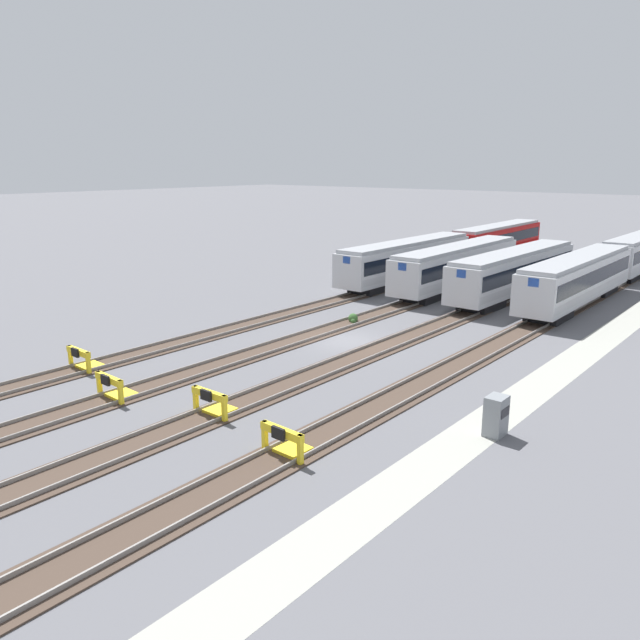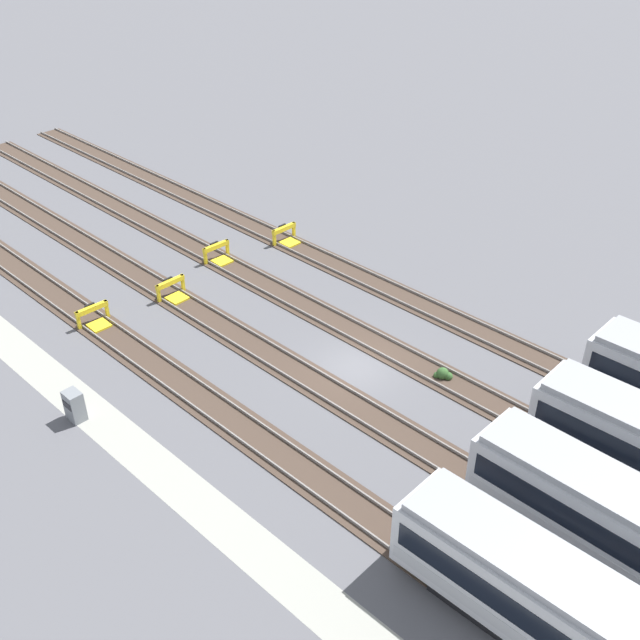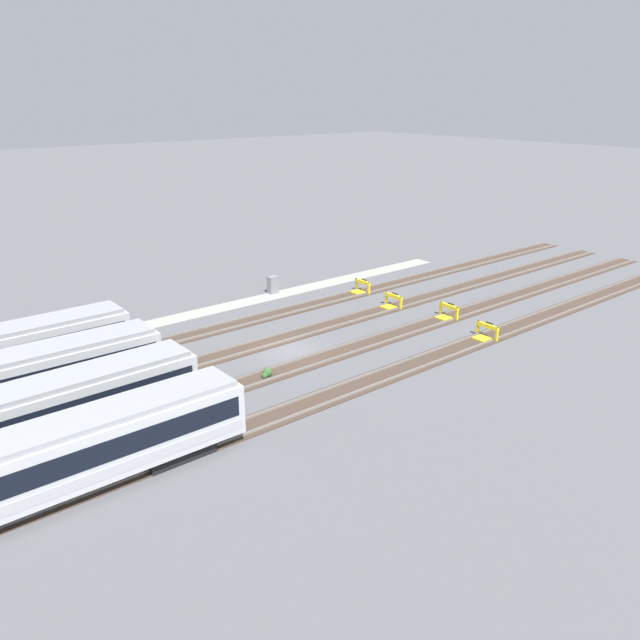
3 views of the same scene
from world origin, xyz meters
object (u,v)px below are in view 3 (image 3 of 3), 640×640
at_px(subway_car_front_row_right_inner, 5,384).
at_px(bumper_stop_far_inner_track, 485,333).
at_px(subway_car_back_row_leftmost, 29,417).
at_px(electrical_cabinet, 273,285).
at_px(bumper_stop_near_inner_track, 391,302).
at_px(subway_car_front_row_centre, 60,458).
at_px(bumper_stop_nearest_track, 360,287).
at_px(weed_clump, 267,373).
at_px(bumper_stop_middle_track, 447,313).

xyz_separation_m(subway_car_front_row_right_inner, bumper_stop_far_inner_track, (-31.27, 9.77, -1.53)).
distance_m(subway_car_back_row_leftmost, bumper_stop_far_inner_track, 31.68).
distance_m(subway_car_front_row_right_inner, electrical_cabinet, 27.30).
bearing_deg(bumper_stop_near_inner_track, bumper_stop_far_inner_track, 91.57).
xyz_separation_m(bumper_stop_far_inner_track, electrical_cabinet, (5.86, -19.69, 0.29)).
distance_m(subway_car_front_row_right_inner, subway_car_back_row_leftmost, 4.93).
xyz_separation_m(subway_car_front_row_centre, subway_car_back_row_leftmost, (0.00, -4.91, 0.00)).
bearing_deg(bumper_stop_nearest_track, weed_clump, 29.52).
xyz_separation_m(subway_car_front_row_centre, bumper_stop_far_inner_track, (-31.27, -0.06, -1.53)).
height_order(subway_car_front_row_right_inner, subway_car_back_row_leftmost, same).
height_order(bumper_stop_nearest_track, bumper_stop_far_inner_track, same).
bearing_deg(bumper_stop_far_inner_track, weed_clump, -16.16).
bearing_deg(weed_clump, bumper_stop_nearest_track, -150.48).
xyz_separation_m(bumper_stop_nearest_track, bumper_stop_near_inner_track, (0.83, 4.88, 0.00)).
xyz_separation_m(subway_car_back_row_leftmost, bumper_stop_far_inner_track, (-31.27, 4.84, -1.53)).
height_order(subway_car_back_row_leftmost, weed_clump, subway_car_back_row_leftmost).
bearing_deg(subway_car_front_row_right_inner, bumper_stop_middle_track, 171.44).
xyz_separation_m(bumper_stop_middle_track, bumper_stop_far_inner_track, (1.33, 4.87, 0.00)).
relative_size(bumper_stop_nearest_track, bumper_stop_far_inner_track, 1.00).
bearing_deg(bumper_stop_middle_track, subway_car_front_row_centre, 8.60).
xyz_separation_m(subway_car_back_row_leftmost, electrical_cabinet, (-25.41, -14.84, -1.24)).
bearing_deg(bumper_stop_nearest_track, bumper_stop_middle_track, 94.54).
relative_size(bumper_stop_middle_track, bumper_stop_far_inner_track, 1.00).
bearing_deg(subway_car_front_row_centre, bumper_stop_nearest_track, -155.27).
bearing_deg(weed_clump, bumper_stop_middle_track, -179.89).
relative_size(subway_car_back_row_leftmost, bumper_stop_near_inner_track, 9.03).
bearing_deg(subway_car_front_row_right_inner, weed_clump, 161.29).
bearing_deg(subway_car_back_row_leftmost, subway_car_front_row_right_inner, -90.00).
distance_m(subway_car_back_row_leftmost, bumper_stop_near_inner_track, 31.42).
distance_m(subway_car_front_row_centre, bumper_stop_middle_track, 33.01).
xyz_separation_m(bumper_stop_far_inner_track, weed_clump, (16.68, -4.84, -0.27)).
xyz_separation_m(subway_car_back_row_leftmost, bumper_stop_middle_track, (-32.60, -0.02, -1.53)).
relative_size(bumper_stop_near_inner_track, bumper_stop_far_inner_track, 1.00).
bearing_deg(subway_car_back_row_leftmost, bumper_stop_far_inner_track, 171.19).
bearing_deg(subway_car_back_row_leftmost, bumper_stop_middle_track, -179.96).
distance_m(subway_car_back_row_leftmost, bumper_stop_nearest_track, 33.32).
relative_size(subway_car_front_row_centre, bumper_stop_far_inner_track, 8.98).
distance_m(subway_car_front_row_right_inner, bumper_stop_far_inner_track, 32.79).
bearing_deg(subway_car_front_row_centre, electrical_cabinet, -142.15).
height_order(subway_car_front_row_centre, bumper_stop_middle_track, subway_car_front_row_centre).
distance_m(subway_car_front_row_centre, bumper_stop_far_inner_track, 31.30).
bearing_deg(weed_clump, subway_car_front_row_centre, 18.56).
relative_size(subway_car_back_row_leftmost, bumper_stop_middle_track, 8.99).
distance_m(subway_car_front_row_right_inner, bumper_stop_middle_track, 33.00).
bearing_deg(bumper_stop_near_inner_track, subway_car_back_row_leftmost, 8.95).
relative_size(subway_car_front_row_right_inner, bumper_stop_near_inner_track, 9.01).
xyz_separation_m(bumper_stop_near_inner_track, bumper_stop_middle_track, (-1.60, 4.86, 0.00)).
height_order(bumper_stop_near_inner_track, bumper_stop_middle_track, same).
xyz_separation_m(subway_car_front_row_centre, electrical_cabinet, (-25.41, -19.75, -1.24)).
bearing_deg(weed_clump, bumper_stop_far_inner_track, 163.84).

